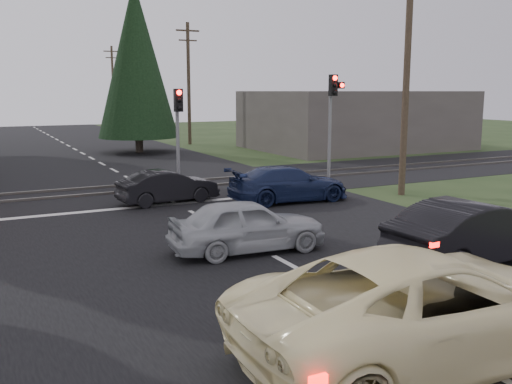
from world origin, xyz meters
TOP-DOWN VIEW (x-y plane):
  - ground at (0.00, 0.00)m, footprint 120.00×120.00m
  - road at (0.00, 10.00)m, footprint 14.00×100.00m
  - rail_corridor at (0.00, 12.00)m, footprint 120.00×8.00m
  - stop_line at (0.00, 8.20)m, footprint 13.00×0.35m
  - rail_near at (0.00, 11.20)m, footprint 120.00×0.12m
  - rail_far at (0.00, 12.80)m, footprint 120.00×0.12m
  - traffic_signal_right at (7.55, 9.47)m, footprint 0.68×0.48m
  - traffic_signal_center at (1.00, 10.68)m, footprint 0.32×0.48m
  - utility_pole_near at (8.50, 6.00)m, footprint 1.80×0.26m
  - utility_pole_mid at (8.50, 30.00)m, footprint 1.80×0.26m
  - utility_pole_far at (8.50, 55.00)m, footprint 1.80×0.26m
  - conifer_tree at (3.50, 26.00)m, footprint 5.20×5.20m
  - building_right at (18.00, 22.00)m, footprint 14.00×10.00m
  - cream_coupe at (-0.54, -4.99)m, footprint 6.09×2.88m
  - dark_hatchback at (3.90, -1.81)m, footprint 4.68×1.94m
  - silver_car at (-0.39, 1.48)m, footprint 4.06×1.85m
  - blue_sedan at (3.85, 6.79)m, footprint 4.60×2.07m
  - dark_car_far at (-0.20, 8.50)m, footprint 3.71×1.60m

SIDE VIEW (x-z plane):
  - ground at x=0.00m, z-range 0.00..0.00m
  - road at x=0.00m, z-range 0.00..0.01m
  - rail_corridor at x=0.00m, z-range 0.00..0.01m
  - stop_line at x=0.00m, z-range 0.01..0.01m
  - rail_near at x=0.00m, z-range 0.00..0.10m
  - rail_far at x=0.00m, z-range 0.00..0.10m
  - dark_car_far at x=-0.20m, z-range 0.00..1.19m
  - blue_sedan at x=3.85m, z-range 0.00..1.31m
  - silver_car at x=-0.39m, z-range 0.00..1.35m
  - dark_hatchback at x=3.90m, z-range 0.00..1.51m
  - cream_coupe at x=-0.54m, z-range 0.00..1.68m
  - building_right at x=18.00m, z-range 0.00..4.00m
  - traffic_signal_center at x=1.00m, z-range 0.76..4.86m
  - traffic_signal_right at x=7.55m, z-range 0.96..5.66m
  - utility_pole_near at x=8.50m, z-range 0.23..9.23m
  - utility_pole_mid at x=8.50m, z-range 0.23..9.23m
  - utility_pole_far at x=8.50m, z-range 0.23..9.23m
  - conifer_tree at x=3.50m, z-range 0.49..11.49m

